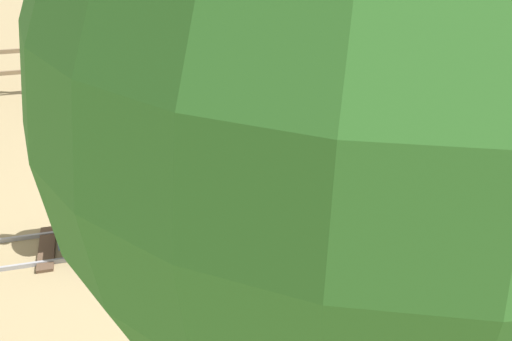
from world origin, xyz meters
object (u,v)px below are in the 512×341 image
locomotive (146,190)px  passenger_car (365,169)px  conductor_person (189,103)px  oak_tree_near (380,101)px

locomotive → passenger_car: bearing=-90.0°
locomotive → conductor_person: size_ratio=0.89×
locomotive → passenger_car: (0.00, -2.12, -0.06)m
passenger_car → conductor_person: conductor_person is taller
conductor_person → locomotive: bearing=146.4°
passenger_car → conductor_person: 1.85m
passenger_car → oak_tree_near: size_ratio=0.78×
oak_tree_near → conductor_person: bearing=0.1°
locomotive → conductor_person: bearing=-33.6°
conductor_person → oak_tree_near: bearing=-179.9°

